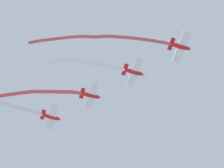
{
  "coord_description": "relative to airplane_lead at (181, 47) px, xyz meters",
  "views": [
    {
      "loc": [
        29.01,
        14.45,
        5.84
      ],
      "look_at": [
        11.46,
        -13.64,
        68.98
      ],
      "focal_mm": 52.63,
      "sensor_mm": 36.0,
      "label": 1
    }
  ],
  "objects": [
    {
      "name": "smoke_trail_left_wing",
      "position": [
        14.68,
        -13.41,
        -0.22
      ],
      "size": [
        15.17,
        7.49,
        1.4
      ],
      "color": "white"
    },
    {
      "name": "airplane_right_wing",
      "position": [
        9.62,
        -19.88,
        0.5
      ],
      "size": [
        5.46,
        7.13,
        1.76
      ],
      "rotation": [
        0.0,
        0.0,
        2.84
      ],
      "color": "red"
    },
    {
      "name": "airplane_slot",
      "position": [
        14.43,
        -29.82,
        0.75
      ],
      "size": [
        5.45,
        7.15,
        1.76
      ],
      "rotation": [
        0.0,
        0.0,
        2.89
      ],
      "color": "red"
    },
    {
      "name": "airplane_left_wing",
      "position": [
        4.81,
        -9.94,
        0.25
      ],
      "size": [
        5.46,
        7.14,
        1.76
      ],
      "rotation": [
        0.0,
        0.0,
        2.87
      ],
      "color": "red"
    },
    {
      "name": "smoke_trail_lead",
      "position": [
        15.14,
        -8.16,
        1.72
      ],
      "size": [
        25.01,
        17.14,
        4.25
      ],
      "color": "#DB4C4C"
    },
    {
      "name": "airplane_lead",
      "position": [
        0.0,
        0.0,
        0.0
      ],
      "size": [
        5.46,
        7.14,
        1.76
      ],
      "rotation": [
        0.0,
        0.0,
        2.86
      ],
      "color": "red"
    },
    {
      "name": "smoke_trail_right_wing",
      "position": [
        20.57,
        -25.19,
        -0.68
      ],
      "size": [
        17.67,
        10.78,
        3.1
      ],
      "color": "#DB4C4C"
    }
  ]
}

